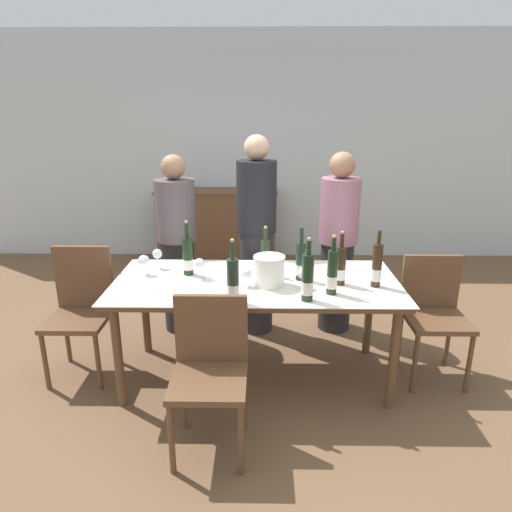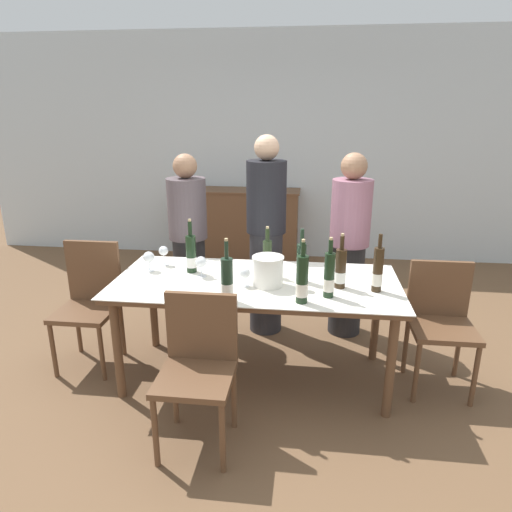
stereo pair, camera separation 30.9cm
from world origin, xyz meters
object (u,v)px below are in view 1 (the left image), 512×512
at_px(sideboard_cabinet, 217,226).
at_px(wine_bottle_4, 377,267).
at_px(person_host, 177,246).
at_px(chair_left_end, 81,303).
at_px(dining_table, 256,290).
at_px(wine_bottle_0, 308,279).
at_px(wine_bottle_2, 301,262).
at_px(wine_glass_1, 144,261).
at_px(person_guest_right, 338,244).
at_px(wine_glass_4, 246,274).
at_px(wine_glass_3, 200,265).
at_px(person_guest_left, 257,237).
at_px(wine_bottle_1, 233,282).
at_px(chair_right_end, 433,308).
at_px(ice_bucket, 269,270).
at_px(wine_bottle_3, 340,266).
at_px(wine_glass_0, 303,274).
at_px(wine_glass_2, 157,255).
at_px(chair_near_front, 210,363).
at_px(wine_bottle_7, 265,258).
at_px(wine_bottle_6, 188,257).
at_px(wine_bottle_5, 332,273).

bearing_deg(sideboard_cabinet, wine_bottle_4, -64.42).
distance_m(sideboard_cabinet, person_host, 1.95).
bearing_deg(chair_left_end, dining_table, -3.98).
height_order(sideboard_cabinet, wine_bottle_0, wine_bottle_0).
height_order(sideboard_cabinet, chair_left_end, chair_left_end).
distance_m(wine_bottle_2, wine_bottle_4, 0.51).
relative_size(wine_glass_1, person_guest_right, 0.09).
bearing_deg(wine_glass_4, wine_glass_3, 156.79).
distance_m(wine_bottle_2, person_guest_left, 0.80).
bearing_deg(wine_bottle_1, chair_right_end, 17.32).
height_order(ice_bucket, wine_glass_3, ice_bucket).
height_order(wine_bottle_3, wine_bottle_4, wine_bottle_4).
height_order(wine_bottle_4, wine_glass_4, wine_bottle_4).
relative_size(wine_bottle_3, wine_glass_3, 2.48).
bearing_deg(wine_glass_0, person_host, 137.86).
bearing_deg(wine_glass_3, wine_glass_2, 147.90).
relative_size(wine_glass_2, person_host, 0.10).
distance_m(wine_glass_1, person_guest_right, 1.65).
bearing_deg(chair_near_front, wine_bottle_1, 70.46).
xyz_separation_m(sideboard_cabinet, person_guest_left, (0.53, -1.93, 0.39)).
height_order(wine_glass_0, chair_left_end, chair_left_end).
xyz_separation_m(wine_glass_0, chair_right_end, (0.97, 0.21, -0.33)).
relative_size(sideboard_cabinet, dining_table, 0.77).
height_order(wine_glass_1, wine_glass_4, wine_glass_1).
relative_size(wine_bottle_1, wine_bottle_2, 1.08).
xyz_separation_m(ice_bucket, wine_bottle_7, (-0.02, 0.21, 0.02)).
bearing_deg(wine_bottle_4, wine_glass_2, 167.54).
distance_m(wine_glass_0, person_guest_right, 1.01).
bearing_deg(wine_glass_4, wine_bottle_4, 1.12).
bearing_deg(wine_glass_2, person_host, 84.58).
distance_m(wine_bottle_6, person_guest_left, 0.80).
bearing_deg(wine_glass_0, wine_bottle_2, 91.56).
height_order(wine_bottle_7, person_guest_left, person_guest_left).
relative_size(dining_table, ice_bucket, 9.19).
bearing_deg(chair_right_end, wine_bottle_5, -159.10).
height_order(ice_bucket, chair_right_end, ice_bucket).
bearing_deg(wine_glass_0, wine_glass_1, 168.11).
height_order(wine_bottle_5, wine_glass_3, wine_bottle_5).
distance_m(wine_bottle_4, wine_bottle_6, 1.30).
relative_size(ice_bucket, wine_glass_3, 1.43).
relative_size(person_host, person_guest_right, 0.99).
bearing_deg(chair_near_front, wine_glass_4, 71.96).
xyz_separation_m(wine_bottle_6, wine_glass_1, (-0.31, -0.02, -0.03)).
distance_m(dining_table, chair_left_end, 1.29).
distance_m(sideboard_cabinet, wine_glass_2, 2.49).
bearing_deg(wine_glass_3, wine_glass_1, 169.63).
bearing_deg(wine_bottle_5, wine_bottle_6, 160.44).
bearing_deg(wine_glass_2, dining_table, -18.75).
xyz_separation_m(wine_bottle_2, wine_bottle_7, (-0.24, 0.10, -0.00)).
bearing_deg(wine_bottle_5, wine_bottle_0, -146.67).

